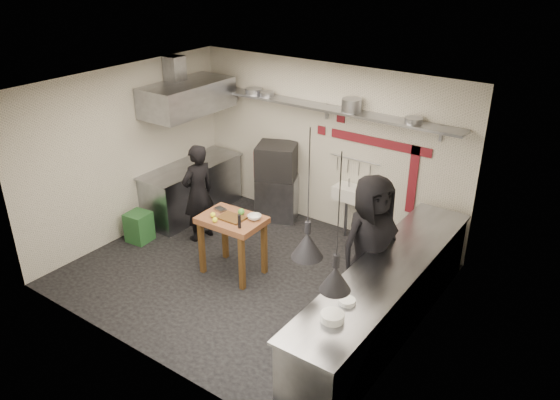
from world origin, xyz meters
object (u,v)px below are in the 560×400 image
Objects in this scene: combi_oven at (277,161)px; chef_right at (370,244)px; chef_left at (198,193)px; green_bin at (139,227)px; prep_table at (233,245)px; oven_stand at (278,196)px.

chef_right reaches higher than combi_oven.
green_bin is at bearing -38.82° from chef_left.
prep_table is 2.09m from chef_right.
chef_left reaches higher than combi_oven.
combi_oven is at bearing 84.99° from chef_right.
green_bin is at bearing -177.18° from prep_table.
green_bin is 3.98m from chef_right.
combi_oven is 0.71× the size of prep_table.
chef_left reaches higher than green_bin.
prep_table is at bearing -97.38° from oven_stand.
combi_oven is 0.40× the size of chef_left.
green_bin is 1.15m from chef_left.
oven_stand is 1.22× the size of combi_oven.
chef_right is at bearing 8.56° from green_bin.
combi_oven is 2.88m from chef_right.
chef_left is 0.86× the size of chef_right.
prep_table is 1.29m from chef_left.
green_bin is 1.90m from prep_table.
chef_right reaches higher than green_bin.
chef_left is at bearing -137.81° from combi_oven.
oven_stand is 1.60× the size of green_bin.
chef_right is at bearing 10.20° from prep_table.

